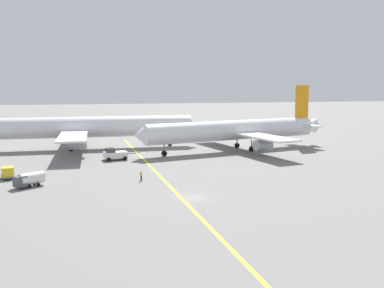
{
  "coord_description": "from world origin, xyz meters",
  "views": [
    {
      "loc": [
        -13.9,
        -62.25,
        17.23
      ],
      "look_at": [
        6.34,
        29.2,
        4.0
      ],
      "focal_mm": 40.66,
      "sensor_mm": 36.0,
      "label": 1
    }
  ],
  "objects_px": {
    "airliner_being_pushed": "(235,130)",
    "gse_container_dolly_flat": "(8,172)",
    "airliner_at_gate_left": "(84,128)",
    "ground_crew_wing_walker_right": "(141,176)",
    "pushback_tug": "(115,154)",
    "gse_fuel_bowser_stubby": "(29,179)"
  },
  "relations": [
    {
      "from": "gse_container_dolly_flat",
      "to": "ground_crew_wing_walker_right",
      "type": "relative_size",
      "value": 2.15
    },
    {
      "from": "gse_container_dolly_flat",
      "to": "gse_fuel_bowser_stubby",
      "type": "bearing_deg",
      "value": -58.16
    },
    {
      "from": "airliner_being_pushed",
      "to": "gse_container_dolly_flat",
      "type": "xyz_separation_m",
      "value": [
        -50.52,
        -22.83,
        -4.0
      ]
    },
    {
      "from": "airliner_being_pushed",
      "to": "ground_crew_wing_walker_right",
      "type": "xyz_separation_m",
      "value": [
        -27.07,
        -29.61,
        -4.29
      ]
    },
    {
      "from": "airliner_at_gate_left",
      "to": "airliner_being_pushed",
      "type": "distance_m",
      "value": 39.43
    },
    {
      "from": "gse_fuel_bowser_stubby",
      "to": "ground_crew_wing_walker_right",
      "type": "distance_m",
      "value": 18.79
    },
    {
      "from": "gse_fuel_bowser_stubby",
      "to": "ground_crew_wing_walker_right",
      "type": "height_order",
      "value": "gse_fuel_bowser_stubby"
    },
    {
      "from": "gse_container_dolly_flat",
      "to": "gse_fuel_bowser_stubby",
      "type": "xyz_separation_m",
      "value": [
        4.68,
        -7.53,
        0.16
      ]
    },
    {
      "from": "airliner_being_pushed",
      "to": "gse_container_dolly_flat",
      "type": "bearing_deg",
      "value": -155.68
    },
    {
      "from": "airliner_being_pushed",
      "to": "pushback_tug",
      "type": "bearing_deg",
      "value": -166.44
    },
    {
      "from": "pushback_tug",
      "to": "airliner_at_gate_left",
      "type": "bearing_deg",
      "value": 110.32
    },
    {
      "from": "airliner_at_gate_left",
      "to": "ground_crew_wing_walker_right",
      "type": "height_order",
      "value": "airliner_at_gate_left"
    },
    {
      "from": "airliner_being_pushed",
      "to": "gse_container_dolly_flat",
      "type": "relative_size",
      "value": 14.46
    },
    {
      "from": "gse_container_dolly_flat",
      "to": "airliner_being_pushed",
      "type": "bearing_deg",
      "value": 24.32
    },
    {
      "from": "gse_container_dolly_flat",
      "to": "pushback_tug",
      "type": "bearing_deg",
      "value": 37.92
    },
    {
      "from": "airliner_at_gate_left",
      "to": "gse_fuel_bowser_stubby",
      "type": "bearing_deg",
      "value": -100.99
    },
    {
      "from": "pushback_tug",
      "to": "ground_crew_wing_walker_right",
      "type": "relative_size",
      "value": 4.98
    },
    {
      "from": "airliner_being_pushed",
      "to": "airliner_at_gate_left",
      "type": "bearing_deg",
      "value": 163.06
    },
    {
      "from": "airliner_at_gate_left",
      "to": "gse_fuel_bowser_stubby",
      "type": "height_order",
      "value": "airliner_at_gate_left"
    },
    {
      "from": "pushback_tug",
      "to": "gse_container_dolly_flat",
      "type": "relative_size",
      "value": 2.32
    },
    {
      "from": "airliner_at_gate_left",
      "to": "gse_container_dolly_flat",
      "type": "relative_size",
      "value": 16.74
    },
    {
      "from": "airliner_being_pushed",
      "to": "gse_fuel_bowser_stubby",
      "type": "distance_m",
      "value": 55.12
    }
  ]
}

